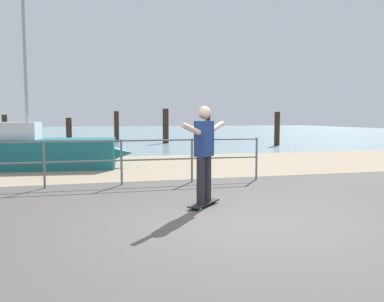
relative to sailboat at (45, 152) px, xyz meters
name	(u,v)px	position (x,y,z in m)	size (l,w,h in m)	color
ground_plane	(255,248)	(3.25, -8.00, -0.52)	(24.00, 10.00, 0.04)	#514C49
beach_strip	(154,166)	(3.25, 0.00, -0.52)	(24.00, 6.00, 0.04)	tan
sea_surface	(113,132)	(3.25, 28.00, -0.52)	(72.00, 50.00, 0.04)	#75939E
railing_fence	(84,156)	(1.20, -3.40, 0.17)	(8.23, 0.05, 1.05)	slate
sailboat	(45,152)	(0.00, 0.00, 0.00)	(5.03, 1.81, 5.14)	#19666B
skateboard	(204,203)	(3.24, -5.86, -0.45)	(0.70, 0.71, 0.08)	black
skateboarder	(204,148)	(3.24, -5.86, 0.50)	(1.07, 1.10, 1.65)	#26262B
groyne_post_0	(5,132)	(-2.73, 8.12, 0.31)	(0.25, 0.25, 1.66)	#332319
groyne_post_1	(69,131)	(0.02, 11.32, 0.23)	(0.33, 0.33, 1.51)	#332319
groyne_post_2	(117,127)	(2.77, 11.91, 0.43)	(0.30, 0.30, 1.91)	#332319
groyne_post_3	(166,126)	(5.52, 10.27, 0.50)	(0.35, 0.35, 2.04)	#332319
groyne_post_4	(208,126)	(8.28, 10.81, 0.45)	(0.30, 0.30, 1.94)	#332319
groyne_post_5	(277,129)	(11.03, 6.97, 0.39)	(0.30, 0.30, 1.83)	#332319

